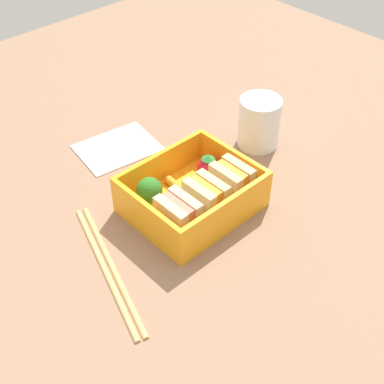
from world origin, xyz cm
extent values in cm
cube|color=#8F6B52|center=(0.00, 0.00, -1.00)|extent=(120.00, 120.00, 2.00)
cube|color=orange|center=(0.00, 0.00, 0.60)|extent=(15.28, 12.71, 1.20)
cube|color=orange|center=(0.00, 6.06, 3.30)|extent=(15.28, 0.60, 4.19)
cube|color=orange|center=(0.00, -6.06, 3.30)|extent=(15.28, 0.60, 4.19)
cube|color=orange|center=(-7.34, 0.00, 3.30)|extent=(0.60, 11.51, 4.19)
cube|color=orange|center=(7.34, 0.00, 3.30)|extent=(0.60, 11.51, 4.19)
cube|color=#DFB881|center=(-5.65, 2.46, 3.40)|extent=(1.16, 4.91, 4.40)
cube|color=orange|center=(-4.49, 2.46, 3.40)|extent=(1.16, 4.52, 4.05)
cube|color=#DFB881|center=(-3.33, 2.46, 3.40)|extent=(1.16, 4.91, 4.40)
cube|color=#E3C681|center=(-1.16, 2.46, 3.40)|extent=(1.16, 4.91, 4.40)
cube|color=orange|center=(0.00, 2.46, 3.40)|extent=(1.16, 4.52, 4.05)
cube|color=#E3C681|center=(1.16, 2.46, 3.40)|extent=(1.16, 4.91, 4.40)
cube|color=beige|center=(3.33, 2.46, 3.40)|extent=(1.16, 4.91, 4.40)
cube|color=#D87259|center=(4.49, 2.46, 3.40)|extent=(1.16, 4.52, 4.05)
cube|color=beige|center=(5.65, 2.46, 3.40)|extent=(1.16, 4.91, 4.40)
sphere|color=red|center=(-4.78, -2.04, 2.69)|extent=(2.97, 2.97, 2.97)
cone|color=#328535|center=(-4.78, -2.04, 4.47)|extent=(1.78, 1.78, 0.60)
cylinder|color=orange|center=(0.08, -2.72, 1.75)|extent=(1.50, 4.48, 1.10)
cylinder|color=#94CC5B|center=(4.29, -3.05, 1.84)|extent=(1.38, 1.38, 1.29)
sphere|color=#2E7121|center=(4.29, -3.05, 3.62)|extent=(3.23, 3.23, 3.23)
cylinder|color=tan|center=(13.38, 1.02, 0.35)|extent=(7.03, 20.11, 0.70)
cylinder|color=tan|center=(14.25, 0.74, 0.35)|extent=(7.03, 20.11, 0.70)
cylinder|color=white|center=(-16.54, -3.63, 3.67)|extent=(5.99, 5.99, 7.33)
cube|color=white|center=(-0.74, -16.65, 0.20)|extent=(12.23, 10.10, 0.40)
camera|label=1|loc=(34.02, 36.35, 46.59)|focal=50.00mm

